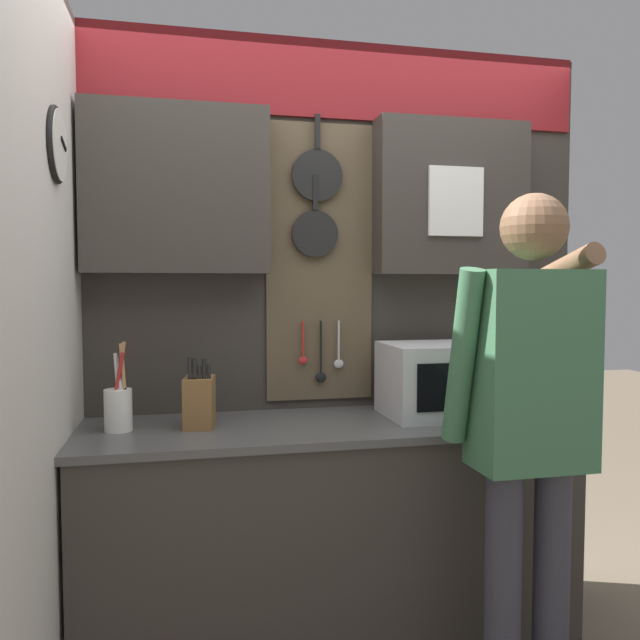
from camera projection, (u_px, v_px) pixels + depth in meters
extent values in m
cube|color=#38332D|center=(329.00, 540.00, 2.51)|extent=(1.90, 0.60, 0.90)
cube|color=#4C4C4C|center=(329.00, 426.00, 2.48)|extent=(1.93, 0.63, 0.03)
cube|color=#38332D|center=(312.00, 333.00, 2.77)|extent=(2.50, 0.04, 2.54)
cube|color=maroon|center=(314.00, 78.00, 2.68)|extent=(2.46, 0.02, 0.33)
cube|color=#38332D|center=(177.00, 190.00, 2.52)|extent=(0.74, 0.16, 0.68)
cube|color=#38332D|center=(450.00, 198.00, 2.77)|extent=(0.69, 0.16, 0.68)
cube|color=brown|center=(320.00, 263.00, 2.74)|extent=(0.47, 0.01, 1.21)
cylinder|color=black|center=(317.00, 175.00, 2.69)|extent=(0.22, 0.02, 0.22)
cube|color=black|center=(317.00, 132.00, 2.67)|extent=(0.02, 0.02, 0.15)
cylinder|color=black|center=(314.00, 234.00, 2.70)|extent=(0.20, 0.02, 0.20)
cube|color=black|center=(315.00, 192.00, 2.68)|extent=(0.02, 0.02, 0.15)
cylinder|color=red|center=(303.00, 339.00, 2.71)|extent=(0.01, 0.01, 0.16)
ellipsoid|color=red|center=(303.00, 360.00, 2.72)|extent=(0.04, 0.01, 0.04)
cylinder|color=black|center=(321.00, 347.00, 2.73)|extent=(0.01, 0.01, 0.24)
ellipsoid|color=black|center=(321.00, 377.00, 2.74)|extent=(0.05, 0.01, 0.04)
cylinder|color=silver|center=(339.00, 341.00, 2.75)|extent=(0.01, 0.01, 0.18)
ellipsoid|color=silver|center=(339.00, 364.00, 2.75)|extent=(0.04, 0.01, 0.04)
cube|color=white|center=(456.00, 201.00, 2.68)|extent=(0.25, 0.02, 0.30)
cube|color=silver|center=(38.00, 356.00, 1.86)|extent=(0.04, 1.60, 2.54)
cylinder|color=white|center=(58.00, 145.00, 2.03)|extent=(0.02, 0.23, 0.23)
torus|color=black|center=(56.00, 145.00, 2.03)|extent=(0.02, 0.25, 0.25)
cube|color=black|center=(63.00, 144.00, 2.07)|extent=(0.01, 0.08, 0.04)
cube|color=silver|center=(444.00, 380.00, 2.60)|extent=(0.49, 0.36, 0.30)
cube|color=black|center=(450.00, 387.00, 2.41)|extent=(0.27, 0.01, 0.19)
cube|color=#333338|center=(503.00, 385.00, 2.46)|extent=(0.11, 0.01, 0.23)
cube|color=brown|center=(199.00, 402.00, 2.39)|extent=(0.13, 0.16, 0.19)
cylinder|color=black|center=(190.00, 368.00, 2.34)|extent=(0.02, 0.04, 0.08)
cylinder|color=black|center=(194.00, 369.00, 2.35)|extent=(0.02, 0.03, 0.08)
cylinder|color=black|center=(199.00, 372.00, 2.35)|extent=(0.02, 0.03, 0.05)
cylinder|color=black|center=(204.00, 369.00, 2.35)|extent=(0.02, 0.03, 0.08)
cylinder|color=black|center=(209.00, 371.00, 2.36)|extent=(0.02, 0.03, 0.05)
cylinder|color=white|center=(118.00, 410.00, 2.33)|extent=(0.10, 0.10, 0.16)
cylinder|color=silver|center=(118.00, 384.00, 2.32)|extent=(0.03, 0.02, 0.23)
cylinder|color=black|center=(125.00, 389.00, 2.32)|extent=(0.04, 0.04, 0.20)
cylinder|color=tan|center=(124.00, 379.00, 2.32)|extent=(0.03, 0.02, 0.27)
cylinder|color=red|center=(118.00, 383.00, 2.32)|extent=(0.06, 0.05, 0.24)
cylinder|color=silver|center=(121.00, 389.00, 2.32)|extent=(0.05, 0.04, 0.20)
cylinder|color=tan|center=(118.00, 385.00, 2.33)|extent=(0.02, 0.03, 0.22)
cylinder|color=tan|center=(119.00, 378.00, 2.32)|extent=(0.05, 0.03, 0.27)
cylinder|color=silver|center=(119.00, 386.00, 2.32)|extent=(0.03, 0.03, 0.21)
cylinder|color=#383842|center=(503.00, 598.00, 2.08)|extent=(0.12, 0.12, 0.87)
cylinder|color=#383842|center=(551.00, 592.00, 2.11)|extent=(0.12, 0.12, 0.87)
cube|color=#3D704C|center=(531.00, 369.00, 2.05)|extent=(0.38, 0.22, 0.66)
sphere|color=brown|center=(534.00, 227.00, 2.03)|extent=(0.22, 0.22, 0.22)
cylinder|color=#3D704C|center=(463.00, 357.00, 2.03)|extent=(0.08, 0.21, 0.59)
cylinder|color=brown|center=(547.00, 277.00, 2.36)|extent=(0.08, 0.58, 0.23)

